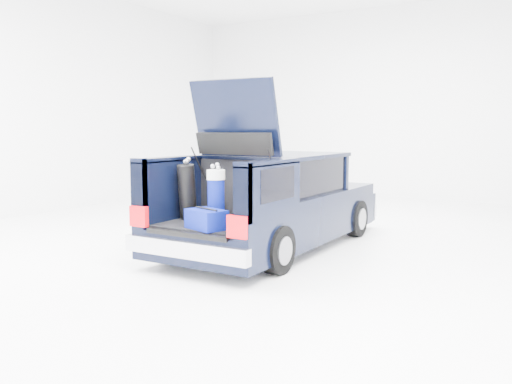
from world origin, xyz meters
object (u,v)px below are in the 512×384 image
Objects in this scene: black_golf_bag at (187,192)px; blue_duffel at (206,219)px; car at (276,203)px; red_suitcase at (250,199)px; blue_golf_bag at (216,196)px.

blue_duffel is at bearing -42.64° from black_golf_bag.
red_suitcase is (0.28, -1.24, 0.22)m from car.
red_suitcase is at bearing 97.80° from blue_duffel.
blue_golf_bag is at bearing 126.30° from blue_duffel.
red_suitcase is at bearing -77.18° from car.
car is 5.89× the size of blue_golf_bag.
blue_duffel is (0.12, -2.01, 0.05)m from car.
car is at bearing 122.66° from red_suitcase.
red_suitcase is at bearing 46.80° from blue_golf_bag.
black_golf_bag reaches higher than red_suitcase.
black_golf_bag is 0.52m from blue_golf_bag.
red_suitcase is at bearing 15.23° from black_golf_bag.
red_suitcase is 0.86m from black_golf_bag.
blue_golf_bag is at bearing -104.47° from red_suitcase.
blue_golf_bag reaches higher than red_suitcase.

